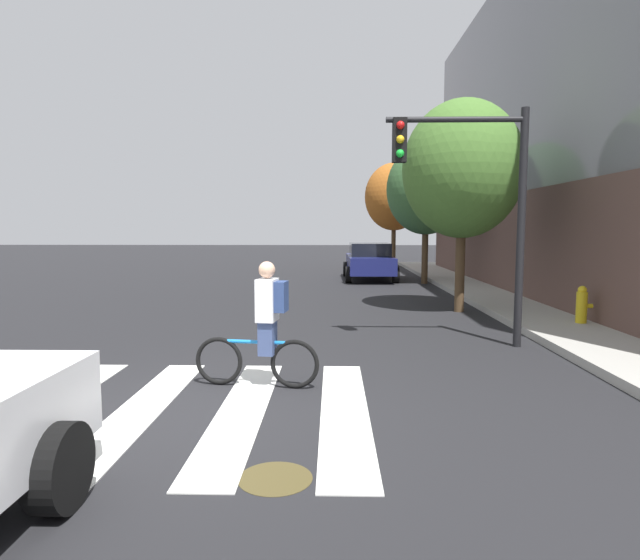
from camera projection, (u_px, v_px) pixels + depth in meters
The scene contains 10 objects.
ground_plane at pixel (189, 410), 6.21m from camera, with size 120.00×120.00×0.00m, color black.
crosswalk_stripes at pixel (141, 409), 6.23m from camera, with size 5.33×3.94×0.01m.
manhole_cover at pixel (275, 478), 4.51m from camera, with size 0.64×0.64×0.01m, color #473D1E.
sedan_mid at pixel (369, 261), 21.79m from camera, with size 2.09×4.40×1.51m.
cyclist at pixel (265, 325), 7.03m from camera, with size 1.70×0.39×1.69m.
traffic_light_near at pixel (475, 186), 9.27m from camera, with size 2.47×0.28×4.20m.
fire_hydrant at pixel (582, 305), 11.04m from camera, with size 0.33×0.22×0.78m.
street_tree_near at pixel (462, 170), 13.16m from camera, with size 2.98×2.98×5.30m.
street_tree_mid at pixel (426, 189), 19.99m from camera, with size 2.98×2.98×5.30m.
street_tree_far at pixel (394, 197), 28.61m from camera, with size 3.16×3.16×5.63m.
Camera 1 is at (1.69, -5.99, 2.13)m, focal length 29.74 mm.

